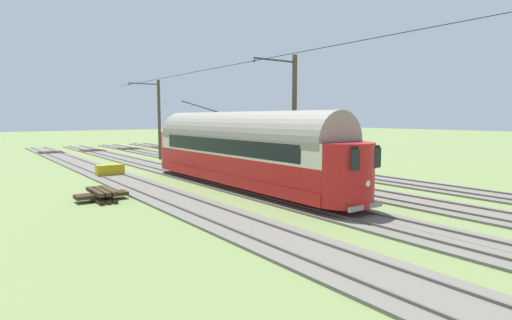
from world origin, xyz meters
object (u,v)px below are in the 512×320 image
vintage_streetcar (240,148)px  catenary_pole_foreground (158,118)px  catenary_pole_mid_near (293,119)px  track_end_bumper (110,171)px  spare_tie_stack (102,195)px  switch_stand (258,152)px

vintage_streetcar → catenary_pole_foreground: bearing=-98.8°
vintage_streetcar → catenary_pole_foreground: (-2.74, -17.71, 1.64)m
catenary_pole_mid_near → track_end_bumper: 13.16m
spare_tie_stack → switch_stand: bearing=-148.7°
track_end_bumper → vintage_streetcar: bearing=116.2°
vintage_streetcar → spare_tie_stack: bearing=-9.7°
vintage_streetcar → spare_tie_stack: vintage_streetcar is taller
vintage_streetcar → catenary_pole_mid_near: 3.48m
catenary_pole_foreground → switch_stand: (-7.38, 5.94, -3.20)m
catenary_pole_foreground → switch_stand: size_ratio=6.04×
switch_stand → track_end_bumper: 14.83m
catenary_pole_mid_near → vintage_streetcar: bearing=-26.8°
spare_tie_stack → vintage_streetcar: bearing=170.3°
vintage_streetcar → switch_stand: 15.60m
catenary_pole_mid_near → spare_tie_stack: size_ratio=3.11×
track_end_bumper → catenary_pole_foreground: bearing=-129.8°
vintage_streetcar → catenary_pole_foreground: 17.99m
catenary_pole_mid_near → spare_tie_stack: 10.92m
switch_stand → track_end_bumper: bearing=10.5°
switch_stand → spare_tie_stack: size_ratio=0.51×
vintage_streetcar → catenary_pole_mid_near: (-2.74, 1.38, 1.64)m
switch_stand → catenary_pole_mid_near: bearing=60.7°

